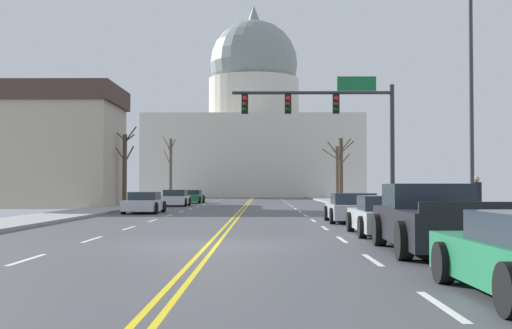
{
  "coord_description": "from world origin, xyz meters",
  "views": [
    {
      "loc": [
        1.27,
        -16.91,
        1.48
      ],
      "look_at": [
        0.89,
        24.58,
        2.85
      ],
      "focal_mm": 47.09,
      "sensor_mm": 36.0,
      "label": 1
    }
  ],
  "objects": [
    {
      "name": "street_lamp_right",
      "position": [
        7.94,
        5.26,
        4.81
      ],
      "size": [
        2.09,
        0.24,
        7.94
      ],
      "color": "#333338",
      "rests_on": "ground"
    },
    {
      "name": "flank_building_01",
      "position": [
        -16.01,
        30.67,
        4.36
      ],
      "size": [
        14.23,
        7.63,
        8.62
      ],
      "color": "#B2A38E",
      "rests_on": "ground"
    },
    {
      "name": "bare_tree_02",
      "position": [
        7.89,
        39.24,
        3.04
      ],
      "size": [
        1.85,
        2.33,
        5.48
      ],
      "color": "#4C3D2D",
      "rests_on": "ground"
    },
    {
      "name": "sedan_oncoming_00",
      "position": [
        -5.31,
        20.45,
        0.55
      ],
      "size": [
        2.0,
        4.34,
        1.18
      ],
      "color": "silver",
      "rests_on": "ground"
    },
    {
      "name": "pedestrian_00",
      "position": [
        8.99,
        7.26,
        1.1
      ],
      "size": [
        0.35,
        0.34,
        1.72
      ],
      "color": "#4C4238",
      "rests_on": "ground"
    },
    {
      "name": "sedan_oncoming_01",
      "position": [
        -5.35,
        34.03,
        0.58
      ],
      "size": [
        2.07,
        4.31,
        1.24
      ],
      "color": "silver",
      "rests_on": "ground"
    },
    {
      "name": "flank_building_00",
      "position": [
        -17.56,
        40.07,
        3.71
      ],
      "size": [
        12.06,
        9.28,
        7.29
      ],
      "color": "#8C6656",
      "rests_on": "ground"
    },
    {
      "name": "sedan_oncoming_02",
      "position": [
        -5.09,
        43.45,
        0.55
      ],
      "size": [
        2.14,
        4.65,
        1.17
      ],
      "color": "#1E7247",
      "rests_on": "ground"
    },
    {
      "name": "sedan_near_01",
      "position": [
        5.05,
        3.76,
        0.56
      ],
      "size": [
        2.04,
        4.71,
        1.2
      ],
      "color": "#9EA3A8",
      "rests_on": "ground"
    },
    {
      "name": "capitol_building",
      "position": [
        0.0,
        84.9,
        9.59
      ],
      "size": [
        30.72,
        22.97,
        29.26
      ],
      "color": "beige",
      "rests_on": "ground"
    },
    {
      "name": "ground",
      "position": [
        0.0,
        -0.0,
        0.02
      ],
      "size": [
        20.0,
        180.0,
        0.2
      ],
      "color": "#47474C"
    },
    {
      "name": "signal_gantry",
      "position": [
        4.77,
        15.67,
        4.98
      ],
      "size": [
        7.91,
        0.41,
        6.72
      ],
      "color": "#28282D",
      "rests_on": "ground"
    },
    {
      "name": "sedan_near_00",
      "position": [
        5.01,
        11.01,
        0.58
      ],
      "size": [
        2.13,
        4.43,
        1.21
      ],
      "color": "#9EA3A8",
      "rests_on": "ground"
    },
    {
      "name": "bare_tree_01",
      "position": [
        -8.16,
        51.92,
        3.43
      ],
      "size": [
        1.33,
        1.59,
        6.54
      ],
      "color": "brown",
      "rests_on": "ground"
    },
    {
      "name": "bare_tree_03",
      "position": [
        -8.6,
        31.1,
        2.92
      ],
      "size": [
        1.97,
        2.6,
        5.69
      ],
      "color": "#4C3D2D",
      "rests_on": "ground"
    },
    {
      "name": "bare_tree_00",
      "position": [
        8.42,
        46.99,
        2.91
      ],
      "size": [
        2.12,
        2.17,
        5.68
      ],
      "color": "brown",
      "rests_on": "ground"
    },
    {
      "name": "pickup_truck_near_02",
      "position": [
        5.16,
        -1.59,
        0.71
      ],
      "size": [
        2.38,
        5.64,
        1.55
      ],
      "color": "black",
      "rests_on": "ground"
    }
  ]
}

